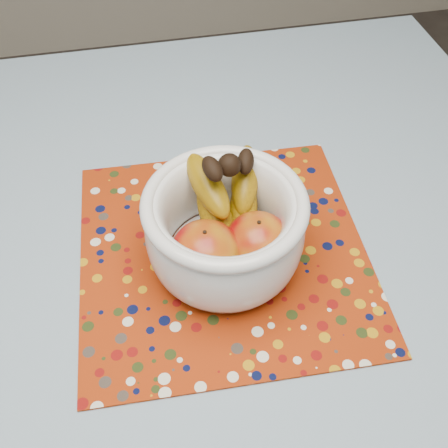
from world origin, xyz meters
name	(u,v)px	position (x,y,z in m)	size (l,w,h in m)	color
table	(162,348)	(0.00, 0.00, 0.67)	(1.20, 1.20, 0.75)	brown
tablecloth	(156,319)	(0.00, 0.00, 0.76)	(1.32, 1.32, 0.01)	slate
placemat	(223,252)	(0.11, 0.08, 0.76)	(0.40, 0.40, 0.00)	maroon
fruit_bowl	(227,223)	(0.11, 0.07, 0.84)	(0.21, 0.22, 0.17)	silver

